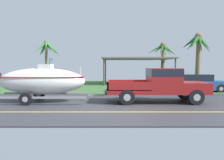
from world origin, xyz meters
name	(u,v)px	position (x,y,z in m)	size (l,w,h in m)	color
ground	(119,88)	(0.00, 8.38, -0.01)	(36.00, 22.00, 0.11)	#38383D
pickup_truck_towing	(162,83)	(2.18, 0.78, 1.04)	(5.65, 2.03, 1.88)	maroon
boat_on_trailer	(41,81)	(-4.53, 0.78, 1.17)	(6.15, 2.20, 2.43)	gray
parked_sedan_near	(195,83)	(5.89, 5.61, 0.67)	(4.51, 1.88, 1.38)	#234C89
carport_awning	(137,59)	(2.13, 12.68, 2.81)	(7.62, 5.56, 2.93)	#4C4238
palm_tree_near_left	(197,47)	(7.03, 8.17, 3.70)	(2.62, 2.97, 5.00)	brown
palm_tree_near_right	(163,54)	(5.47, 14.43, 3.53)	(3.69, 3.15, 4.90)	brown
palm_tree_mid	(47,50)	(-7.77, 12.42, 3.76)	(2.97, 3.46, 4.88)	brown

